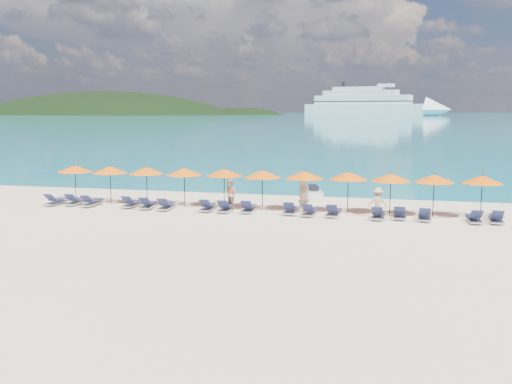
# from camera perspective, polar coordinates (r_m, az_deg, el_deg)

# --- Properties ---
(ground) EXTENTS (1400.00, 1400.00, 0.00)m
(ground) POSITION_cam_1_polar(r_m,az_deg,el_deg) (27.68, -1.46, -3.33)
(ground) COLOR beige
(sea) EXTENTS (1600.00, 1300.00, 0.01)m
(sea) POSITION_cam_1_polar(r_m,az_deg,el_deg) (686.24, 13.10, 7.58)
(sea) COLOR #1FA9B2
(sea) RESTS_ON ground
(headland_main) EXTENTS (374.00, 242.00, 126.50)m
(headland_main) POSITION_cam_1_polar(r_m,az_deg,el_deg) (645.55, -14.90, 4.11)
(headland_main) COLOR black
(headland_main) RESTS_ON ground
(headland_small) EXTENTS (162.00, 126.00, 85.50)m
(headland_small) POSITION_cam_1_polar(r_m,az_deg,el_deg) (608.21, -1.42, 4.43)
(headland_small) COLOR black
(headland_small) RESTS_ON ground
(cruise_ship) EXTENTS (140.59, 58.49, 38.89)m
(cruise_ship) POSITION_cam_1_polar(r_m,az_deg,el_deg) (562.75, 11.99, 8.55)
(cruise_ship) COLOR silver
(cruise_ship) RESTS_ON ground
(jetski) EXTENTS (1.55, 2.51, 0.84)m
(jetski) POSITION_cam_1_polar(r_m,az_deg,el_deg) (35.86, 5.74, -0.14)
(jetski) COLOR silver
(jetski) RESTS_ON ground
(beachgoer_a) EXTENTS (0.79, 0.76, 1.81)m
(beachgoer_a) POSITION_cam_1_polar(r_m,az_deg,el_deg) (31.01, 4.80, -0.39)
(beachgoer_a) COLOR tan
(beachgoer_a) RESTS_ON ground
(beachgoer_b) EXTENTS (0.98, 0.89, 1.75)m
(beachgoer_b) POSITION_cam_1_polar(r_m,az_deg,el_deg) (31.59, -2.62, -0.27)
(beachgoer_b) COLOR tan
(beachgoer_b) RESTS_ON ground
(beachgoer_c) EXTENTS (1.06, 0.59, 1.57)m
(beachgoer_c) POSITION_cam_1_polar(r_m,az_deg,el_deg) (30.11, 12.06, -1.05)
(beachgoer_c) COLOR tan
(beachgoer_c) RESTS_ON ground
(umbrella_0) EXTENTS (2.10, 2.10, 2.28)m
(umbrella_0) POSITION_cam_1_polar(r_m,az_deg,el_deg) (36.07, -17.67, 2.24)
(umbrella_0) COLOR black
(umbrella_0) RESTS_ON ground
(umbrella_1) EXTENTS (2.10, 2.10, 2.28)m
(umbrella_1) POSITION_cam_1_polar(r_m,az_deg,el_deg) (34.86, -14.40, 2.17)
(umbrella_1) COLOR black
(umbrella_1) RESTS_ON ground
(umbrella_2) EXTENTS (2.10, 2.10, 2.28)m
(umbrella_2) POSITION_cam_1_polar(r_m,az_deg,el_deg) (33.95, -10.91, 2.12)
(umbrella_2) COLOR black
(umbrella_2) RESTS_ON ground
(umbrella_3) EXTENTS (2.10, 2.10, 2.28)m
(umbrella_3) POSITION_cam_1_polar(r_m,az_deg,el_deg) (32.97, -7.19, 2.03)
(umbrella_3) COLOR black
(umbrella_3) RESTS_ON ground
(umbrella_4) EXTENTS (2.10, 2.10, 2.28)m
(umbrella_4) POSITION_cam_1_polar(r_m,az_deg,el_deg) (32.40, -3.20, 1.97)
(umbrella_4) COLOR black
(umbrella_4) RESTS_ON ground
(umbrella_5) EXTENTS (2.10, 2.10, 2.28)m
(umbrella_5) POSITION_cam_1_polar(r_m,az_deg,el_deg) (31.58, 0.64, 1.82)
(umbrella_5) COLOR black
(umbrella_5) RESTS_ON ground
(umbrella_6) EXTENTS (2.10, 2.10, 2.28)m
(umbrella_6) POSITION_cam_1_polar(r_m,az_deg,el_deg) (31.21, 4.86, 1.72)
(umbrella_6) COLOR black
(umbrella_6) RESTS_ON ground
(umbrella_7) EXTENTS (2.10, 2.10, 2.28)m
(umbrella_7) POSITION_cam_1_polar(r_m,az_deg,el_deg) (31.08, 9.21, 1.61)
(umbrella_7) COLOR black
(umbrella_7) RESTS_ON ground
(umbrella_8) EXTENTS (2.10, 2.10, 2.28)m
(umbrella_8) POSITION_cam_1_polar(r_m,az_deg,el_deg) (30.79, 13.33, 1.43)
(umbrella_8) COLOR black
(umbrella_8) RESTS_ON ground
(umbrella_9) EXTENTS (2.10, 2.10, 2.28)m
(umbrella_9) POSITION_cam_1_polar(r_m,az_deg,el_deg) (30.86, 17.41, 1.29)
(umbrella_9) COLOR black
(umbrella_9) RESTS_ON ground
(umbrella_10) EXTENTS (2.10, 2.10, 2.28)m
(umbrella_10) POSITION_cam_1_polar(r_m,az_deg,el_deg) (31.26, 21.70, 1.17)
(umbrella_10) COLOR black
(umbrella_10) RESTS_ON ground
(lounger_0) EXTENTS (0.67, 1.72, 0.66)m
(lounger_0) POSITION_cam_1_polar(r_m,az_deg,el_deg) (35.39, -19.41, -0.86)
(lounger_0) COLOR silver
(lounger_0) RESTS_ON ground
(lounger_1) EXTENTS (0.78, 1.75, 0.66)m
(lounger_1) POSITION_cam_1_polar(r_m,az_deg,el_deg) (35.08, -17.68, -0.86)
(lounger_1) COLOR silver
(lounger_1) RESTS_ON ground
(lounger_2) EXTENTS (0.63, 1.70, 0.66)m
(lounger_2) POSITION_cam_1_polar(r_m,az_deg,el_deg) (34.31, -16.14, -0.99)
(lounger_2) COLOR silver
(lounger_2) RESTS_ON ground
(lounger_3) EXTENTS (0.66, 1.71, 0.66)m
(lounger_3) POSITION_cam_1_polar(r_m,az_deg,el_deg) (33.37, -12.33, -1.11)
(lounger_3) COLOR silver
(lounger_3) RESTS_ON ground
(lounger_4) EXTENTS (0.77, 1.75, 0.66)m
(lounger_4) POSITION_cam_1_polar(r_m,az_deg,el_deg) (32.74, -10.75, -1.24)
(lounger_4) COLOR silver
(lounger_4) RESTS_ON ground
(lounger_5) EXTENTS (0.73, 1.74, 0.66)m
(lounger_5) POSITION_cam_1_polar(r_m,az_deg,el_deg) (32.20, -8.97, -1.36)
(lounger_5) COLOR silver
(lounger_5) RESTS_ON ground
(lounger_6) EXTENTS (0.67, 1.72, 0.66)m
(lounger_6) POSITION_cam_1_polar(r_m,az_deg,el_deg) (31.56, -4.85, -1.48)
(lounger_6) COLOR silver
(lounger_6) RESTS_ON ground
(lounger_7) EXTENTS (0.66, 1.71, 0.66)m
(lounger_7) POSITION_cam_1_polar(r_m,az_deg,el_deg) (31.21, -3.06, -1.57)
(lounger_7) COLOR silver
(lounger_7) RESTS_ON ground
(lounger_8) EXTENTS (0.69, 1.72, 0.66)m
(lounger_8) POSITION_cam_1_polar(r_m,az_deg,el_deg) (31.02, -0.76, -1.62)
(lounger_8) COLOR silver
(lounger_8) RESTS_ON ground
(lounger_9) EXTENTS (0.70, 1.73, 0.66)m
(lounger_9) POSITION_cam_1_polar(r_m,az_deg,el_deg) (30.59, 3.44, -1.78)
(lounger_9) COLOR silver
(lounger_9) RESTS_ON ground
(lounger_10) EXTENTS (0.72, 1.73, 0.66)m
(lounger_10) POSITION_cam_1_polar(r_m,az_deg,el_deg) (30.16, 5.37, -1.94)
(lounger_10) COLOR silver
(lounger_10) RESTS_ON ground
(lounger_11) EXTENTS (0.67, 1.72, 0.66)m
(lounger_11) POSITION_cam_1_polar(r_m,az_deg,el_deg) (30.10, 7.72, -2.00)
(lounger_11) COLOR silver
(lounger_11) RESTS_ON ground
(lounger_12) EXTENTS (0.73, 1.74, 0.66)m
(lounger_12) POSITION_cam_1_polar(r_m,az_deg,el_deg) (29.77, 12.11, -2.22)
(lounger_12) COLOR silver
(lounger_12) RESTS_ON ground
(lounger_13) EXTENTS (0.67, 1.72, 0.66)m
(lounger_13) POSITION_cam_1_polar(r_m,az_deg,el_deg) (30.13, 14.17, -2.17)
(lounger_13) COLOR silver
(lounger_13) RESTS_ON ground
(lounger_14) EXTENTS (0.68, 1.72, 0.66)m
(lounger_14) POSITION_cam_1_polar(r_m,az_deg,el_deg) (30.01, 16.50, -2.30)
(lounger_14) COLOR silver
(lounger_14) RESTS_ON ground
(lounger_15) EXTENTS (0.69, 1.72, 0.66)m
(lounger_15) POSITION_cam_1_polar(r_m,az_deg,el_deg) (30.20, 20.99, -2.45)
(lounger_15) COLOR silver
(lounger_15) RESTS_ON ground
(lounger_16) EXTENTS (0.71, 1.73, 0.66)m
(lounger_16) POSITION_cam_1_polar(r_m,az_deg,el_deg) (30.52, 22.88, -2.44)
(lounger_16) COLOR silver
(lounger_16) RESTS_ON ground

